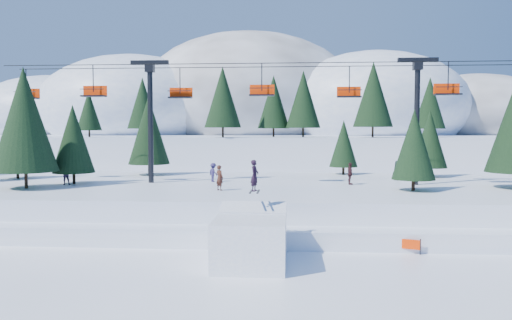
# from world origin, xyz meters

# --- Properties ---
(ground) EXTENTS (160.00, 160.00, 0.00)m
(ground) POSITION_xyz_m (0.00, 0.00, 0.00)
(ground) COLOR white
(ground) RESTS_ON ground
(mid_shelf) EXTENTS (70.00, 22.00, 2.50)m
(mid_shelf) POSITION_xyz_m (0.00, 18.00, 1.25)
(mid_shelf) COLOR white
(mid_shelf) RESTS_ON ground
(berm) EXTENTS (70.00, 6.00, 1.10)m
(berm) POSITION_xyz_m (0.00, 8.00, 0.55)
(berm) COLOR white
(berm) RESTS_ON ground
(mountain_ridge) EXTENTS (119.00, 60.79, 26.46)m
(mountain_ridge) POSITION_xyz_m (-5.08, 73.37, 9.64)
(mountain_ridge) COLOR white
(mountain_ridge) RESTS_ON ground
(jump_kicker) EXTENTS (3.65, 4.97, 5.35)m
(jump_kicker) POSITION_xyz_m (0.79, 2.09, 1.34)
(jump_kicker) COLOR white
(jump_kicker) RESTS_ON ground
(chairlift) EXTENTS (46.43, 3.21, 10.28)m
(chairlift) POSITION_xyz_m (0.62, 18.05, 9.32)
(chairlift) COLOR black
(chairlift) RESTS_ON mid_shelf
(conifer_stand) EXTENTS (62.49, 17.63, 9.92)m
(conifer_stand) POSITION_xyz_m (2.29, 18.59, 7.16)
(conifer_stand) COLOR black
(conifer_stand) RESTS_ON mid_shelf
(distant_skiers) EXTENTS (28.73, 9.36, 1.88)m
(distant_skiers) POSITION_xyz_m (-1.05, 17.69, 3.38)
(distant_skiers) COLOR #1E362D
(distant_skiers) RESTS_ON mid_shelf
(banner_near) EXTENTS (2.72, 0.92, 0.90)m
(banner_near) POSITION_xyz_m (8.76, 5.14, 0.54)
(banner_near) COLOR black
(banner_near) RESTS_ON ground
(banner_far) EXTENTS (2.86, 0.21, 0.90)m
(banner_far) POSITION_xyz_m (10.37, 5.12, 0.54)
(banner_far) COLOR black
(banner_far) RESTS_ON ground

